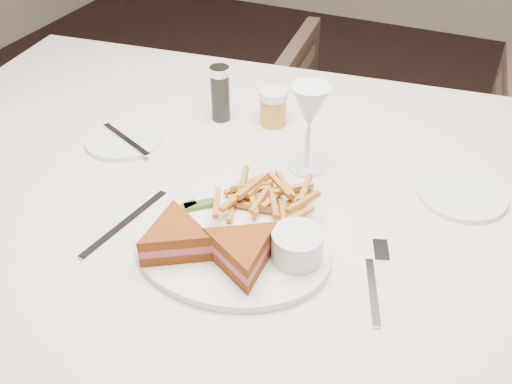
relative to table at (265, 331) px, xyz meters
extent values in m
plane|color=black|center=(0.14, 0.36, -0.38)|extent=(5.00, 5.00, 0.00)
cube|color=silver|center=(0.00, 0.00, 0.00)|extent=(1.72, 1.25, 0.75)
imported|color=#4F3C30|center=(0.06, 0.83, -0.01)|extent=(0.78, 0.74, 0.74)
ellipsoid|color=white|center=(0.00, -0.15, 0.38)|extent=(0.35, 0.28, 0.01)
cube|color=silver|center=(-0.19, -0.16, 0.38)|extent=(0.05, 0.20, 0.00)
cylinder|color=white|center=(-0.35, 0.06, 0.38)|extent=(0.16, 0.16, 0.01)
cylinder|color=white|center=(0.32, 0.15, 0.38)|extent=(0.16, 0.16, 0.01)
cylinder|color=black|center=(-0.20, 0.22, 0.44)|extent=(0.04, 0.04, 0.12)
cylinder|color=#BC7D2D|center=(-0.09, 0.25, 0.42)|extent=(0.06, 0.06, 0.08)
cube|color=#3C5C20|center=(-0.09, -0.09, 0.40)|extent=(0.05, 0.05, 0.01)
cube|color=#3C5C20|center=(-0.11, -0.11, 0.40)|extent=(0.04, 0.06, 0.01)
cylinder|color=white|center=(0.11, -0.14, 0.42)|extent=(0.08, 0.08, 0.05)
camera|label=1|loc=(0.31, -0.75, 1.02)|focal=40.00mm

